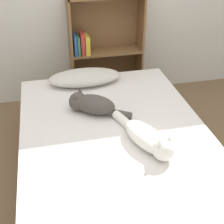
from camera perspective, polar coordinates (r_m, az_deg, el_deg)
name	(u,v)px	position (r m, az deg, el deg)	size (l,w,h in m)	color
ground_plane	(116,183)	(2.48, 0.78, -12.90)	(8.00, 8.00, 0.00)	brown
bed	(116,161)	(2.32, 0.83, -8.97)	(1.36, 2.01, 0.46)	#99754C
pillow	(85,77)	(2.81, -5.03, 6.35)	(0.64, 0.31, 0.12)	beige
cat_light	(149,139)	(2.06, 6.72, -4.86)	(0.31, 0.60, 0.16)	white
cat_dark	(91,104)	(2.38, -3.82, 1.46)	(0.45, 0.34, 0.17)	#47423D
bookshelf	(103,49)	(3.31, -1.64, 11.48)	(0.74, 0.26, 1.11)	brown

